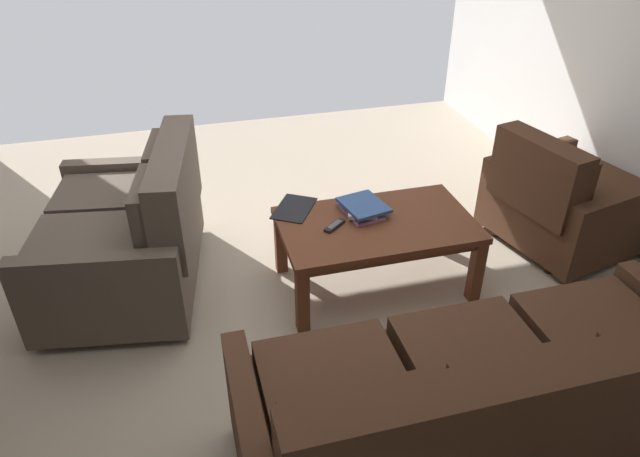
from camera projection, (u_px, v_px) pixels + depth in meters
ground_plane at (298, 300)px, 3.55m from camera, size 4.84×5.89×0.01m
sofa_main at (486, 404)px, 2.40m from camera, size 2.04×0.81×0.85m
loveseat_near at (130, 233)px, 3.48m from camera, size 1.06×1.33×0.92m
coffee_table at (377, 232)px, 3.47m from camera, size 1.15×0.68×0.46m
armchair_side at (561, 200)px, 3.89m from camera, size 0.99×1.02×0.83m
book_stack at (362, 208)px, 3.51m from camera, size 0.29×0.33×0.07m
tv_remote at (335, 226)px, 3.38m from camera, size 0.15×0.13×0.02m
loose_magazine at (294, 208)px, 3.56m from camera, size 0.34×0.38×0.01m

